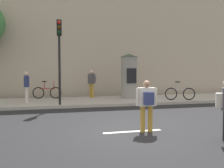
# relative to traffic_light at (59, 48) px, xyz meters

# --- Properties ---
(ground_plane) EXTENTS (80.00, 80.00, 0.00)m
(ground_plane) POSITION_rel_traffic_light_xyz_m (2.02, -5.24, -2.96)
(ground_plane) COLOR #232326
(sidewalk_curb) EXTENTS (36.00, 4.00, 0.15)m
(sidewalk_curb) POSITION_rel_traffic_light_xyz_m (2.02, 1.76, -2.88)
(sidewalk_curb) COLOR #B2ADA3
(sidewalk_curb) RESTS_ON ground_plane
(lane_markings) EXTENTS (25.80, 0.16, 0.01)m
(lane_markings) POSITION_rel_traffic_light_xyz_m (2.02, -5.24, -2.95)
(lane_markings) COLOR silver
(lane_markings) RESTS_ON ground_plane
(building_backdrop) EXTENTS (36.00, 5.00, 8.99)m
(building_backdrop) POSITION_rel_traffic_light_xyz_m (2.02, 6.76, 1.54)
(building_backdrop) COLOR #B7A893
(building_backdrop) RESTS_ON ground_plane
(traffic_light) EXTENTS (0.24, 0.45, 4.16)m
(traffic_light) POSITION_rel_traffic_light_xyz_m (0.00, 0.00, 0.00)
(traffic_light) COLOR black
(traffic_light) RESTS_ON sidewalk_curb
(poster_column) EXTENTS (1.11, 1.11, 2.77)m
(poster_column) POSITION_rel_traffic_light_xyz_m (4.24, 1.99, -1.40)
(poster_column) COLOR gray
(poster_column) RESTS_ON sidewalk_curb
(pedestrian_in_red_top) EXTENTS (0.65, 0.40, 1.53)m
(pedestrian_in_red_top) POSITION_rel_traffic_light_xyz_m (2.40, -5.39, -2.05)
(pedestrian_in_red_top) COLOR #B78C33
(pedestrian_in_red_top) RESTS_ON ground_plane
(pedestrian_in_light_jacket) EXTENTS (0.51, 0.61, 1.78)m
(pedestrian_in_light_jacket) POSITION_rel_traffic_light_xyz_m (2.07, 3.08, -1.73)
(pedestrian_in_light_jacket) COLOR #B78C33
(pedestrian_in_light_jacket) RESTS_ON sidewalk_curb
(pedestrian_tallest) EXTENTS (0.25, 0.61, 1.66)m
(pedestrian_tallest) POSITION_rel_traffic_light_xyz_m (-1.70, 1.29, -1.83)
(pedestrian_tallest) COLOR silver
(pedestrian_tallest) RESTS_ON sidewalk_curb
(bicycle_leaning) EXTENTS (1.73, 0.50, 1.09)m
(bicycle_leaning) POSITION_rel_traffic_light_xyz_m (6.87, 0.43, -2.42)
(bicycle_leaning) COLOR black
(bicycle_leaning) RESTS_ON sidewalk_curb
(bicycle_upright) EXTENTS (1.75, 0.38, 1.09)m
(bicycle_upright) POSITION_rel_traffic_light_xyz_m (-0.72, 3.06, -2.42)
(bicycle_upright) COLOR black
(bicycle_upright) RESTS_ON sidewalk_curb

